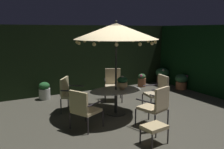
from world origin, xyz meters
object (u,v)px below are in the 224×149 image
(potted_plant_back_center, at_px, (181,81))
(potted_plant_right_far, at_px, (142,80))
(centerpiece_planter, at_px, (122,82))
(patio_umbrella, at_px, (116,31))
(patio_chair_north, at_px, (113,82))
(potted_plant_left_far, at_px, (162,75))
(ottoman_footrest, at_px, (154,128))
(patio_chair_northeast, at_px, (70,92))
(patio_chair_south, at_px, (158,90))
(patio_chair_southeast, at_px, (156,105))
(patio_dining_table, at_px, (116,95))
(patio_chair_east, at_px, (83,108))
(potted_plant_left_near, at_px, (44,91))

(potted_plant_back_center, relative_size, potted_plant_right_far, 1.13)
(centerpiece_planter, bearing_deg, patio_umbrella, 159.45)
(patio_chair_north, xyz_separation_m, potted_plant_left_far, (3.10, 1.10, -0.21))
(centerpiece_planter, height_order, ottoman_footrest, centerpiece_planter)
(potted_plant_left_far, bearing_deg, patio_chair_north, -160.45)
(patio_chair_northeast, height_order, patio_chair_south, patio_chair_south)
(patio_chair_southeast, bearing_deg, patio_dining_table, 105.46)
(patio_chair_south, bearing_deg, patio_dining_table, 171.32)
(patio_chair_northeast, bearing_deg, patio_chair_southeast, -55.99)
(patio_chair_northeast, height_order, ottoman_footrest, patio_chair_northeast)
(patio_umbrella, height_order, patio_chair_south, patio_umbrella)
(centerpiece_planter, relative_size, patio_chair_east, 0.41)
(patio_chair_northeast, height_order, potted_plant_right_far, patio_chair_northeast)
(patio_chair_south, bearing_deg, centerpiece_planter, 173.10)
(potted_plant_back_center, height_order, potted_plant_right_far, potted_plant_back_center)
(patio_umbrella, bearing_deg, potted_plant_left_far, 32.48)
(patio_chair_southeast, distance_m, ottoman_footrest, 0.93)
(patio_dining_table, distance_m, patio_chair_north, 1.39)
(patio_umbrella, distance_m, patio_chair_northeast, 2.23)
(patio_chair_southeast, bearing_deg, patio_chair_east, 155.68)
(patio_chair_southeast, xyz_separation_m, potted_plant_left_far, (3.32, 3.69, -0.18))
(patio_chair_south, height_order, potted_plant_back_center, patio_chair_south)
(patio_chair_east, distance_m, potted_plant_right_far, 4.86)
(patio_umbrella, height_order, potted_plant_left_near, patio_umbrella)
(patio_chair_east, distance_m, potted_plant_back_center, 5.31)
(ottoman_footrest, xyz_separation_m, potted_plant_left_far, (3.91, 4.38, 0.04))
(centerpiece_planter, bearing_deg, patio_chair_north, 72.12)
(patio_chair_northeast, relative_size, patio_chair_southeast, 0.97)
(patio_umbrella, distance_m, potted_plant_left_far, 4.79)
(patio_chair_southeast, bearing_deg, centerpiece_planter, 98.91)
(patio_chair_northeast, relative_size, patio_chair_east, 1.02)
(patio_dining_table, relative_size, patio_chair_east, 1.59)
(patio_dining_table, bearing_deg, potted_plant_left_near, 121.17)
(centerpiece_planter, bearing_deg, potted_plant_left_far, 34.43)
(patio_umbrella, height_order, centerpiece_planter, patio_umbrella)
(patio_umbrella, bearing_deg, patio_chair_east, -153.84)
(patio_chair_east, distance_m, patio_chair_south, 2.64)
(patio_umbrella, height_order, patio_chair_northeast, patio_umbrella)
(patio_chair_southeast, distance_m, potted_plant_left_far, 4.97)
(patio_umbrella, bearing_deg, potted_plant_right_far, 42.31)
(patio_chair_south, bearing_deg, patio_chair_north, 117.99)
(centerpiece_planter, xyz_separation_m, patio_chair_east, (-1.41, -0.55, -0.38))
(patio_umbrella, xyz_separation_m, potted_plant_left_far, (3.69, 2.35, -1.95))
(patio_chair_southeast, xyz_separation_m, potted_plant_left_near, (-1.84, 3.77, -0.27))
(potted_plant_back_center, bearing_deg, ottoman_footrest, -140.50)
(potted_plant_left_near, bearing_deg, patio_chair_north, -29.75)
(patio_chair_north, height_order, patio_chair_east, patio_chair_north)
(patio_chair_east, height_order, potted_plant_back_center, patio_chair_east)
(patio_chair_northeast, height_order, potted_plant_left_near, patio_chair_northeast)
(potted_plant_right_far, bearing_deg, patio_chair_southeast, -121.02)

